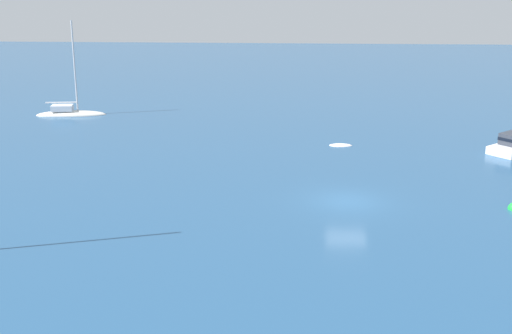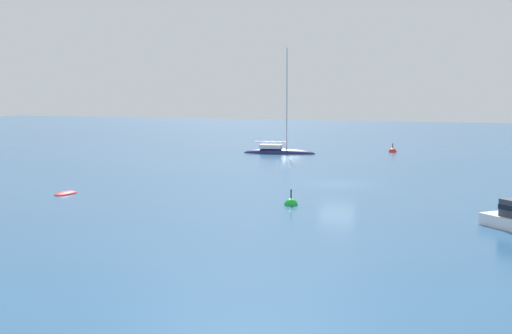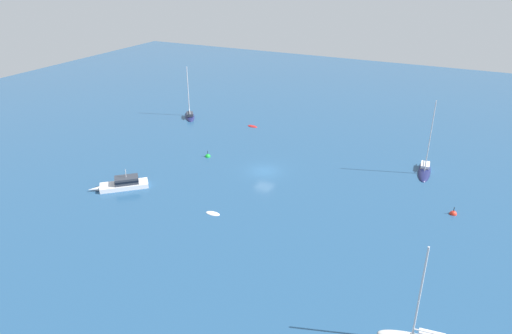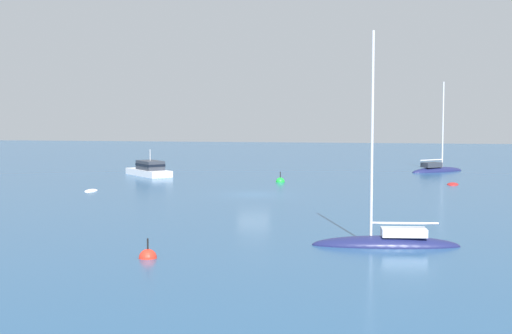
% 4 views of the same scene
% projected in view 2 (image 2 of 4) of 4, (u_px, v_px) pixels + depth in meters
% --- Properties ---
extents(ground_plane, '(166.00, 166.00, 0.00)m').
position_uv_depth(ground_plane, '(337.00, 184.00, 54.72)').
color(ground_plane, navy).
extents(yacht_1, '(7.47, 2.32, 11.12)m').
position_uv_depth(yacht_1, '(279.00, 152.00, 77.00)').
color(yacht_1, '#191E4C').
rests_on(yacht_1, ground).
extents(rib, '(1.26, 2.11, 0.36)m').
position_uv_depth(rib, '(66.00, 194.00, 49.89)').
color(rib, '#B21E1E').
rests_on(rib, ground).
extents(channel_buoy, '(0.84, 0.84, 1.33)m').
position_uv_depth(channel_buoy, '(393.00, 152.00, 78.39)').
color(channel_buoy, red).
rests_on(channel_buoy, ground).
extents(mooring_buoy, '(0.83, 0.83, 1.37)m').
position_uv_depth(mooring_buoy, '(291.00, 205.00, 45.51)').
color(mooring_buoy, green).
rests_on(mooring_buoy, ground).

